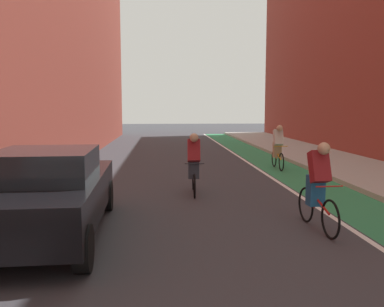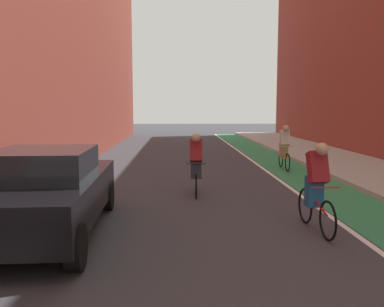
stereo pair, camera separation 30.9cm
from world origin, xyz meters
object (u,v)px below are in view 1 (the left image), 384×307
Objects in this scene: parked_sedan_black at (49,192)px; cyclist_trailing at (194,163)px; cyclist_mid at (318,184)px; cyclist_far at (278,146)px.

cyclist_trailing is at bearing 50.56° from parked_sedan_black.
cyclist_mid is at bearing 0.97° from parked_sedan_black.
parked_sedan_black is 4.75m from cyclist_mid.
parked_sedan_black is at bearing -129.44° from cyclist_trailing.
cyclist_mid reaches higher than parked_sedan_black.
cyclist_trailing is (-2.00, 3.26, -0.05)m from cyclist_mid.
parked_sedan_black is 9.61m from cyclist_far.
cyclist_trailing is at bearing -129.45° from cyclist_far.
cyclist_trailing is 5.29m from cyclist_far.
cyclist_far is (1.36, 7.34, -0.00)m from cyclist_mid.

